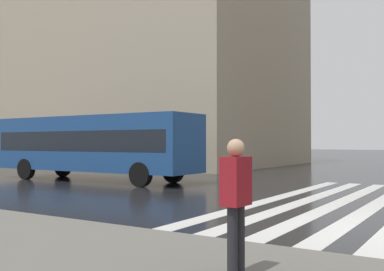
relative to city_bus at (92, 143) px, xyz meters
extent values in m
plane|color=black|center=(-5.50, -13.39, -1.76)|extent=(220.00, 220.00, 0.00)
cube|color=silver|center=(-1.50, -12.83, -1.76)|extent=(13.00, 0.50, 0.01)
cube|color=silver|center=(-1.50, -11.83, -1.76)|extent=(13.00, 0.50, 0.01)
cube|color=silver|center=(-1.50, -10.83, -1.76)|extent=(13.00, 0.50, 0.01)
cube|color=silver|center=(-1.50, -9.83, -1.76)|extent=(13.00, 0.50, 0.01)
cube|color=tan|center=(15.69, 9.07, 7.33)|extent=(17.38, 23.76, 18.17)
cube|color=navy|center=(0.00, 0.00, -0.01)|extent=(2.50, 11.00, 2.50)
cube|color=black|center=(0.00, 0.00, 0.10)|extent=(2.52, 10.34, 0.90)
cylinder|color=black|center=(1.15, -3.85, -1.26)|extent=(0.30, 1.00, 1.00)
cylinder|color=black|center=(-1.15, -3.85, -1.26)|extent=(0.30, 1.00, 1.00)
cylinder|color=black|center=(1.15, 3.30, -1.26)|extent=(0.30, 1.00, 1.00)
cylinder|color=black|center=(-1.15, 3.30, -1.26)|extent=(0.30, 1.00, 1.00)
cube|color=maroon|center=(-10.32, -12.75, -0.45)|extent=(0.41, 0.26, 0.60)
sphere|color=tan|center=(-10.32, -12.75, -0.04)|extent=(0.22, 0.22, 0.22)
cylinder|color=#232328|center=(-10.41, -12.75, -1.18)|extent=(0.13, 0.13, 0.86)
cylinder|color=#232328|center=(-10.23, -12.75, -1.18)|extent=(0.13, 0.13, 0.86)
camera|label=1|loc=(-15.25, -15.24, 0.02)|focal=41.81mm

